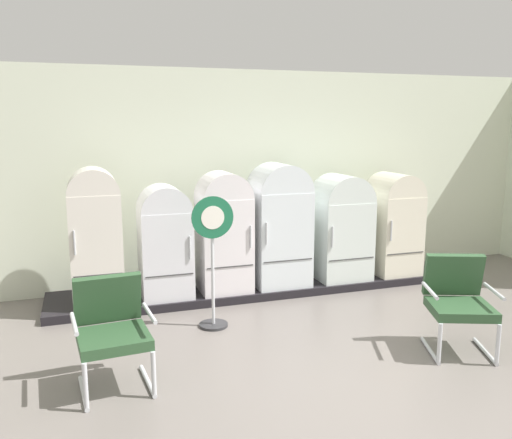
# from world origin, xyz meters

# --- Properties ---
(ground) EXTENTS (12.00, 10.00, 0.05)m
(ground) POSITION_xyz_m (0.00, 0.00, -0.03)
(ground) COLOR slate
(back_wall) EXTENTS (11.76, 0.12, 2.94)m
(back_wall) POSITION_xyz_m (0.00, 3.66, 1.49)
(back_wall) COLOR silver
(back_wall) RESTS_ON ground
(display_plinth) EXTENTS (5.37, 0.95, 0.10)m
(display_plinth) POSITION_xyz_m (0.00, 3.02, 0.05)
(display_plinth) COLOR black
(display_plinth) RESTS_ON ground
(refrigerator_0) EXTENTS (0.59, 0.63, 1.62)m
(refrigerator_0) POSITION_xyz_m (-2.04, 2.89, 0.97)
(refrigerator_0) COLOR silver
(refrigerator_0) RESTS_ON display_plinth
(refrigerator_1) EXTENTS (0.62, 0.61, 1.39)m
(refrigerator_1) POSITION_xyz_m (-1.23, 2.88, 0.84)
(refrigerator_1) COLOR white
(refrigerator_1) RESTS_ON display_plinth
(refrigerator_2) EXTENTS (0.64, 0.61, 1.53)m
(refrigerator_2) POSITION_xyz_m (-0.48, 2.88, 0.91)
(refrigerator_2) COLOR white
(refrigerator_2) RESTS_ON display_plinth
(refrigerator_3) EXTENTS (0.72, 0.70, 1.61)m
(refrigerator_3) POSITION_xyz_m (0.28, 2.93, 0.95)
(refrigerator_3) COLOR white
(refrigerator_3) RESTS_ON display_plinth
(refrigerator_4) EXTENTS (0.71, 0.70, 1.43)m
(refrigerator_4) POSITION_xyz_m (1.19, 2.92, 0.85)
(refrigerator_4) COLOR silver
(refrigerator_4) RESTS_ON display_plinth
(refrigerator_5) EXTENTS (0.62, 0.70, 1.43)m
(refrigerator_5) POSITION_xyz_m (2.02, 2.93, 0.86)
(refrigerator_5) COLOR silver
(refrigerator_5) RESTS_ON display_plinth
(armchair_left) EXTENTS (0.69, 0.70, 0.94)m
(armchair_left) POSITION_xyz_m (-1.99, 0.95, 0.53)
(armchair_left) COLOR silver
(armchair_left) RESTS_ON ground
(armchair_right) EXTENTS (0.78, 0.81, 0.94)m
(armchair_right) POSITION_xyz_m (1.30, 0.63, 0.53)
(armchair_right) COLOR silver
(armchair_right) RESTS_ON ground
(sign_stand) EXTENTS (0.46, 0.32, 1.47)m
(sign_stand) POSITION_xyz_m (-0.85, 1.95, 0.72)
(sign_stand) COLOR #2D2D30
(sign_stand) RESTS_ON ground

